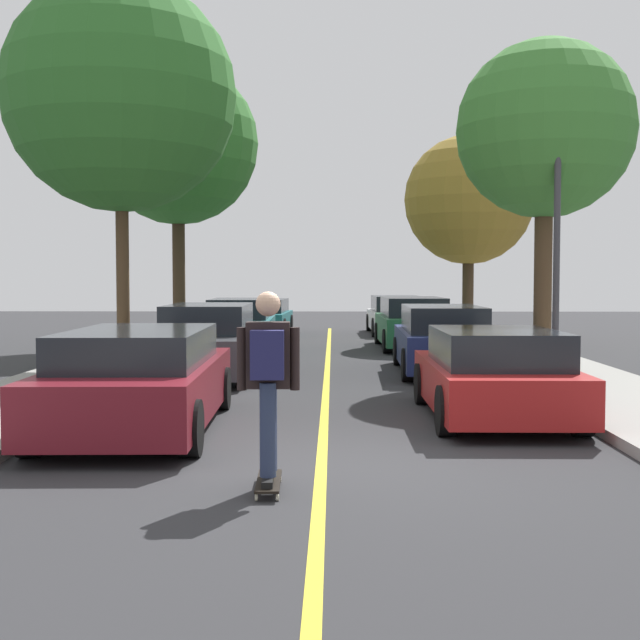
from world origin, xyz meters
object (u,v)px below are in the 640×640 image
parked_car_right_far (413,323)px  fire_hydrant (563,369)px  parked_car_left_farthest (262,317)px  parked_car_right_nearest (494,375)px  parked_car_right_near (442,340)px  street_tree_left_nearest (121,96)px  skateboarder (268,374)px  streetlamp (557,211)px  parked_car_right_farthest (396,315)px  parked_car_left_near (208,341)px  parked_car_left_far (240,325)px  street_tree_left_near (178,144)px  parked_car_left_nearest (140,380)px  skateboard (269,482)px  street_tree_right_nearest (545,131)px  street_tree_right_near (469,200)px

parked_car_right_far → fire_hydrant: bearing=-81.2°
parked_car_left_farthest → parked_car_right_nearest: parked_car_right_nearest is taller
parked_car_right_near → street_tree_left_nearest: (-6.64, 0.06, 5.02)m
street_tree_left_nearest → skateboarder: size_ratio=4.57×
parked_car_left_farthest → streetlamp: bearing=-64.9°
parked_car_right_farthest → street_tree_left_nearest: (-6.64, -12.01, 5.05)m
skateboarder → parked_car_right_nearest: bearing=54.2°
parked_car_left_near → skateboarder: (1.90, -8.84, 0.39)m
parked_car_left_far → parked_car_right_farthest: parked_car_left_far is taller
parked_car_right_far → street_tree_left_near: bearing=178.2°
parked_car_left_nearest → fire_hydrant: parked_car_left_nearest is taller
parked_car_right_far → streetlamp: size_ratio=0.86×
skateboarder → parked_car_right_far: bearing=79.6°
parked_car_right_nearest → streetlamp: (1.75, 3.32, 2.56)m
parked_car_right_farthest → street_tree_left_near: street_tree_left_near is taller
parked_car_left_farthest → parked_car_right_near: bearing=-67.8°
parked_car_left_near → parked_car_right_far: bearing=54.7°
skateboard → skateboarder: size_ratio=0.48×
parked_car_left_nearest → parked_car_left_far: bearing=90.0°
parked_car_right_farthest → skateboard: (-2.85, -21.51, -0.59)m
street_tree_left_near → streetlamp: (8.39, -8.48, -2.56)m
parked_car_left_nearest → street_tree_right_nearest: bearing=40.7°
parked_car_left_farthest → parked_car_right_near: parked_car_right_near is taller
street_tree_left_near → street_tree_right_nearest: bearing=-39.4°
parked_car_left_near → street_tree_left_nearest: 5.40m
parked_car_right_near → parked_car_right_farthest: 12.07m
fire_hydrant → streetlamp: 3.04m
parked_car_left_farthest → fire_hydrant: bearing=-67.7°
street_tree_right_near → street_tree_right_nearest: bearing=-90.0°
street_tree_left_nearest → streetlamp: 9.05m
parked_car_left_far → street_tree_right_nearest: (6.64, -5.73, 4.15)m
parked_car_right_nearest → street_tree_left_nearest: 10.06m
parked_car_right_farthest → street_tree_right_near: bearing=-64.0°
parked_car_right_farthest → fire_hydrant: (1.50, -15.65, -0.19)m
street_tree_left_nearest → parked_car_right_farthest: bearing=61.1°
parked_car_left_farthest → street_tree_left_near: bearing=-109.4°
skateboarder → street_tree_right_nearest: bearing=61.5°
parked_car_left_farthest → parked_car_right_far: size_ratio=0.91×
skateboarder → skateboard: bearing=91.9°
parked_car_left_farthest → parked_car_right_nearest: 17.82m
parked_car_right_far → parked_car_left_near: bearing=-125.3°
street_tree_right_nearest → street_tree_right_near: street_tree_right_nearest is taller
parked_car_right_nearest → streetlamp: streetlamp is taller
parked_car_right_nearest → street_tree_right_near: (1.89, 13.73, 3.72)m
fire_hydrant → street_tree_left_near: bearing=129.5°
parked_car_left_near → street_tree_left_near: (-1.88, 6.91, 5.04)m
streetlamp → skateboarder: (-4.60, -7.28, -2.08)m
parked_car_left_far → skateboarder: 14.60m
parked_car_right_near → skateboard: bearing=-106.8°
street_tree_right_near → fire_hydrant: size_ratio=8.84×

